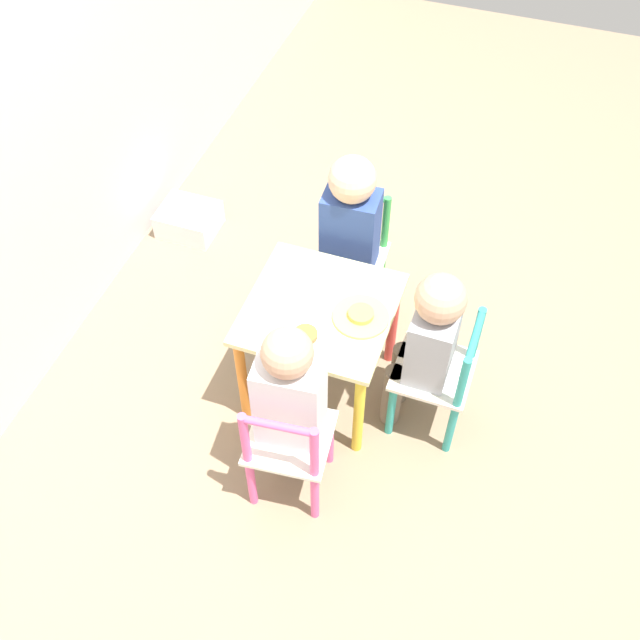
% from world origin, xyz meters
% --- Properties ---
extents(ground_plane, '(6.00, 6.00, 0.00)m').
position_xyz_m(ground_plane, '(0.00, 0.00, 0.00)').
color(ground_plane, '#8C755B').
extents(kids_table, '(0.49, 0.49, 0.45)m').
position_xyz_m(kids_table, '(0.00, 0.00, 0.37)').
color(kids_table, beige).
rests_on(kids_table, ground_plane).
extents(chair_pink, '(0.28, 0.28, 0.53)m').
position_xyz_m(chair_pink, '(-0.43, -0.04, 0.26)').
color(chair_pink, silver).
rests_on(chair_pink, ground_plane).
extents(chair_teal, '(0.26, 0.26, 0.53)m').
position_xyz_m(chair_teal, '(-0.00, -0.43, 0.26)').
color(chair_teal, silver).
rests_on(chair_teal, ground_plane).
extents(chair_green, '(0.27, 0.27, 0.53)m').
position_xyz_m(chair_green, '(0.43, 0.02, 0.26)').
color(chair_green, silver).
rests_on(chair_green, ground_plane).
extents(child_left, '(0.22, 0.21, 0.77)m').
position_xyz_m(child_left, '(-0.37, -0.04, 0.45)').
color(child_left, '#38383D').
rests_on(child_left, ground_plane).
extents(child_front, '(0.20, 0.22, 0.72)m').
position_xyz_m(child_front, '(-0.00, -0.37, 0.43)').
color(child_front, '#7A6B5B').
rests_on(child_front, ground_plane).
extents(child_right, '(0.22, 0.21, 0.77)m').
position_xyz_m(child_right, '(0.37, 0.02, 0.47)').
color(child_right, '#4C608E').
rests_on(child_right, ground_plane).
extents(plate_left, '(0.17, 0.17, 0.03)m').
position_xyz_m(plate_left, '(-0.14, 0.00, 0.46)').
color(plate_left, white).
rests_on(plate_left, kids_table).
extents(plate_front, '(0.19, 0.19, 0.03)m').
position_xyz_m(plate_front, '(-0.00, -0.14, 0.46)').
color(plate_front, '#EADB66').
rests_on(plate_front, kids_table).
extents(storage_bin, '(0.21, 0.25, 0.12)m').
position_xyz_m(storage_bin, '(0.61, 0.83, 0.06)').
color(storage_bin, silver).
rests_on(storage_bin, ground_plane).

